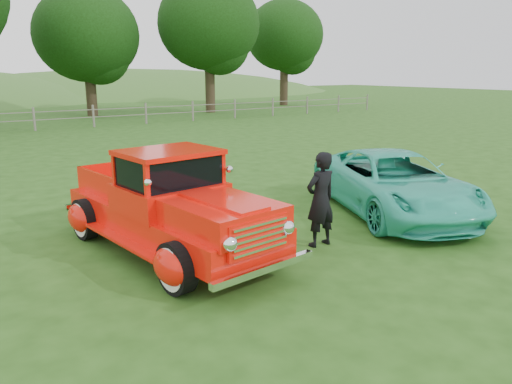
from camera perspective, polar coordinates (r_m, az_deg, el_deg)
ground at (r=7.96m, az=7.68°, el=-8.91°), size 140.00×140.00×0.00m
fence_line at (r=27.98m, az=-24.02°, el=7.62°), size 48.00×0.12×1.20m
tree_near_east at (r=35.91m, az=-18.78°, el=16.64°), size 6.80×6.80×8.33m
tree_mid_east at (r=37.20m, az=-5.43°, el=18.59°), size 7.20×7.20×9.44m
tree_far_east at (r=44.60m, az=3.28°, el=17.42°), size 6.60×6.60×8.86m
red_pickup at (r=8.60m, az=-9.94°, el=-1.66°), size 2.68×5.16×1.78m
teal_sedan at (r=11.18m, az=15.50°, el=0.97°), size 3.85×5.30×1.34m
man at (r=8.80m, az=7.39°, el=-0.85°), size 0.63×0.43×1.69m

